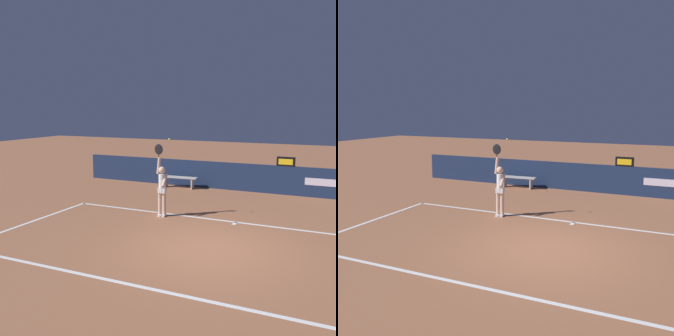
% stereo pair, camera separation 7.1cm
% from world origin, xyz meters
% --- Properties ---
extents(ground_plane, '(60.00, 60.00, 0.00)m').
position_xyz_m(ground_plane, '(0.00, 0.00, 0.00)').
color(ground_plane, '#9C603F').
extents(court_lines, '(11.69, 5.33, 0.00)m').
position_xyz_m(court_lines, '(0.00, -0.03, 0.00)').
color(court_lines, white).
rests_on(court_lines, ground).
extents(back_wall, '(17.32, 0.17, 1.17)m').
position_xyz_m(back_wall, '(0.01, 7.27, 0.58)').
color(back_wall, '#19284A').
rests_on(back_wall, ground).
extents(speed_display, '(0.71, 0.16, 0.37)m').
position_xyz_m(speed_display, '(0.71, 7.27, 1.36)').
color(speed_display, black).
rests_on(speed_display, back_wall).
extents(tennis_player, '(0.45, 0.43, 2.38)m').
position_xyz_m(tennis_player, '(-2.39, 2.21, 0.98)').
color(tennis_player, beige).
rests_on(tennis_player, ground).
extents(tennis_ball, '(0.07, 0.07, 0.07)m').
position_xyz_m(tennis_ball, '(-2.10, 2.15, 2.54)').
color(tennis_ball, '#D2E235').
extents(courtside_bench_near, '(1.64, 0.45, 0.50)m').
position_xyz_m(courtside_bench_near, '(-3.73, 6.70, 0.38)').
color(courtside_bench_near, '#B7B7B2').
rests_on(courtside_bench_near, ground).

